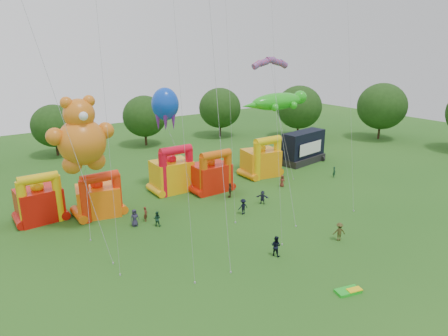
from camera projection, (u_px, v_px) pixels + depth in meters
ground at (350, 299)px, 30.80m from camera, size 160.00×160.00×0.00m
tree_ring at (341, 227)px, 28.77m from camera, size 121.73×123.81×12.07m
bouncy_castle_0 at (40, 202)px, 43.95m from camera, size 4.76×3.92×5.76m
bouncy_castle_1 at (99, 198)px, 45.50m from camera, size 5.39×4.70×5.39m
bouncy_castle_2 at (173, 173)px, 52.89m from camera, size 5.01×4.06×6.43m
bouncy_castle_3 at (211, 175)px, 53.05m from camera, size 4.90×3.95×5.79m
bouncy_castle_4 at (262, 160)px, 59.19m from camera, size 5.60×4.80×6.14m
stage_trailer at (304, 148)px, 65.74m from camera, size 8.61×4.25×5.28m
teddy_bear_kite at (82, 147)px, 40.04m from camera, size 6.72×5.50×14.16m
gecko_kite at (282, 123)px, 59.88m from camera, size 12.59×7.97×11.99m
octopus_kite at (174, 136)px, 51.94m from camera, size 3.52×6.54×13.66m
parafoil_kites at (143, 118)px, 34.42m from camera, size 28.61×13.77×27.50m
diamond_kites at (237, 77)px, 37.91m from camera, size 30.23×14.01×39.47m
folded_kite_bundle at (349, 291)px, 31.62m from camera, size 2.19×1.48×0.31m
spectator_0 at (135, 218)px, 42.93m from camera, size 0.95×0.62×1.94m
spectator_1 at (146, 214)px, 44.25m from camera, size 0.71×0.73×1.69m
spectator_2 at (157, 219)px, 43.01m from camera, size 1.04×1.02×1.69m
spectator_3 at (243, 207)px, 46.00m from camera, size 1.27×0.81×1.86m
spectator_4 at (230, 190)px, 51.08m from camera, size 1.16×1.10×1.93m
spectator_5 at (262, 197)px, 49.00m from camera, size 1.37×1.55×1.70m
spectator_6 at (282, 181)px, 54.93m from camera, size 0.93×0.75×1.64m
spectator_7 at (334, 172)px, 58.76m from camera, size 0.64×0.72×1.65m
spectator_8 at (276, 246)px, 36.94m from camera, size 1.03×1.15×1.97m
spectator_9 at (339, 232)px, 39.80m from camera, size 1.43×1.24×1.92m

